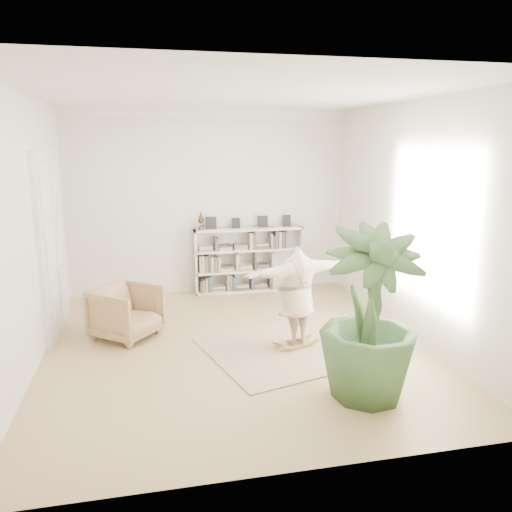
{
  "coord_description": "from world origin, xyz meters",
  "views": [
    {
      "loc": [
        -1.18,
        -6.86,
        2.94
      ],
      "look_at": [
        0.38,
        0.4,
        1.27
      ],
      "focal_mm": 35.0,
      "sensor_mm": 36.0,
      "label": 1
    }
  ],
  "objects_px": {
    "bookshelf": "(248,260)",
    "houseplant": "(370,314)",
    "person": "(296,293)",
    "rocker_board": "(295,344)",
    "armchair": "(126,312)"
  },
  "relations": [
    {
      "from": "bookshelf",
      "to": "houseplant",
      "type": "distance_m",
      "value": 4.67
    },
    {
      "from": "bookshelf",
      "to": "person",
      "type": "bearing_deg",
      "value": -88.26
    },
    {
      "from": "rocker_board",
      "to": "armchair",
      "type": "bearing_deg",
      "value": 143.11
    },
    {
      "from": "armchair",
      "to": "bookshelf",
      "type": "bearing_deg",
      "value": -9.15
    },
    {
      "from": "bookshelf",
      "to": "rocker_board",
      "type": "relative_size",
      "value": 4.25
    },
    {
      "from": "armchair",
      "to": "rocker_board",
      "type": "relative_size",
      "value": 1.72
    },
    {
      "from": "rocker_board",
      "to": "bookshelf",
      "type": "bearing_deg",
      "value": 76.33
    },
    {
      "from": "armchair",
      "to": "person",
      "type": "relative_size",
      "value": 0.5
    },
    {
      "from": "rocker_board",
      "to": "houseplant",
      "type": "relative_size",
      "value": 0.25
    },
    {
      "from": "bookshelf",
      "to": "rocker_board",
      "type": "height_order",
      "value": "bookshelf"
    },
    {
      "from": "rocker_board",
      "to": "houseplant",
      "type": "height_order",
      "value": "houseplant"
    },
    {
      "from": "rocker_board",
      "to": "person",
      "type": "distance_m",
      "value": 0.77
    },
    {
      "from": "rocker_board",
      "to": "houseplant",
      "type": "distance_m",
      "value": 1.89
    },
    {
      "from": "person",
      "to": "bookshelf",
      "type": "bearing_deg",
      "value": -103.67
    },
    {
      "from": "armchair",
      "to": "houseplant",
      "type": "bearing_deg",
      "value": -92.63
    }
  ]
}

